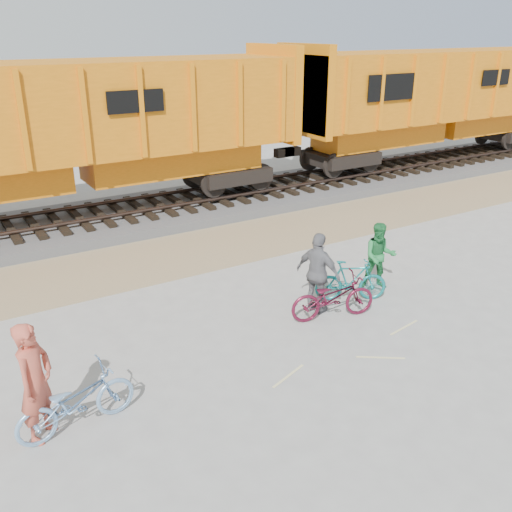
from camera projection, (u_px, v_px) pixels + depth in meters
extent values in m
plane|color=#9E9E99|center=(307.00, 341.00, 11.14)|extent=(120.00, 120.00, 0.00)
cube|color=#9F8562|center=(187.00, 252.00, 15.48)|extent=(120.00, 3.00, 0.02)
cube|color=slate|center=(140.00, 214.00, 18.20)|extent=(120.00, 4.00, 0.30)
cube|color=black|center=(140.00, 208.00, 18.12)|extent=(0.22, 2.60, 0.12)
cube|color=black|center=(305.00, 181.00, 21.27)|extent=(0.22, 2.60, 0.12)
cylinder|color=#382821|center=(148.00, 210.00, 17.51)|extent=(120.00, 0.12, 0.12)
cylinder|color=#382821|center=(132.00, 199.00, 18.65)|extent=(120.00, 0.12, 0.12)
cube|color=black|center=(80.00, 199.00, 17.01)|extent=(11.20, 2.20, 0.80)
cube|color=orange|center=(77.00, 171.00, 16.69)|extent=(11.76, 1.65, 0.90)
cube|color=orange|center=(69.00, 110.00, 16.04)|extent=(14.00, 3.00, 2.60)
cube|color=orange|center=(273.00, 92.00, 19.32)|extent=(0.30, 3.06, 3.10)
cube|color=black|center=(432.00, 147.00, 24.28)|extent=(11.20, 2.20, 0.80)
cube|color=orange|center=(435.00, 127.00, 23.96)|extent=(11.76, 1.65, 0.90)
cube|color=orange|center=(440.00, 84.00, 23.31)|extent=(14.00, 3.00, 2.60)
cube|color=orange|center=(304.00, 90.00, 19.95)|extent=(0.30, 3.06, 3.10)
cube|color=black|center=(392.00, 87.00, 19.95)|extent=(2.20, 0.04, 0.90)
imported|color=#7AA3CE|center=(76.00, 401.00, 8.55)|extent=(1.91, 0.86, 0.97)
imported|color=#137071|center=(351.00, 281.00, 12.63)|extent=(1.62, 1.14, 0.96)
imported|color=#531126|center=(333.00, 297.00, 11.86)|extent=(1.94, 1.08, 0.96)
imported|color=#B74B39|center=(35.00, 382.00, 8.22)|extent=(0.80, 0.82, 1.89)
imported|color=#207238|center=(379.00, 256.00, 13.16)|extent=(0.97, 0.92, 1.58)
imported|color=slate|center=(318.00, 274.00, 11.97)|extent=(0.77, 1.13, 1.78)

